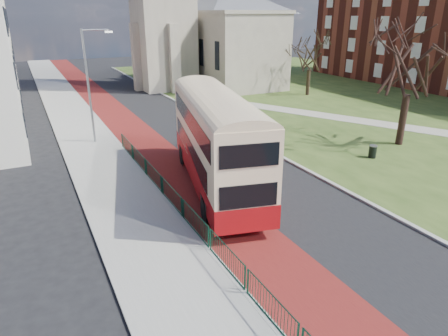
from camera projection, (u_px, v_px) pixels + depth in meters
ground at (282, 244)px, 16.79m from camera, size 160.00×160.00×0.00m
road_carriageway at (163, 127)px, 34.07m from camera, size 9.00×120.00×0.01m
bus_lane at (132, 131)px, 32.94m from camera, size 3.40×120.00×0.01m
pavement_west at (84, 136)px, 31.32m from camera, size 4.00×120.00×0.12m
kerb_west at (110, 133)px, 32.16m from camera, size 0.25×120.00×0.13m
kerb_east at (203, 116)px, 37.64m from camera, size 0.25×80.00×0.13m
grass_green at (361, 97)px, 45.99m from camera, size 40.00×80.00×0.04m
footpath at (412, 128)px, 33.47m from camera, size 18.84×32.82×0.03m
pedestrian_railing at (182, 208)px, 18.68m from camera, size 0.07×24.00×1.12m
streetlamp at (90, 81)px, 28.29m from camera, size 2.13×0.18×8.00m
bus at (216, 137)px, 21.27m from camera, size 5.58×12.54×5.11m
winter_tree_near at (414, 53)px, 27.18m from camera, size 7.31×7.31×9.41m
winter_tree_far at (311, 50)px, 45.48m from camera, size 6.72×6.72×7.44m
litter_bin at (373, 151)px, 26.60m from camera, size 0.62×0.62×0.86m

